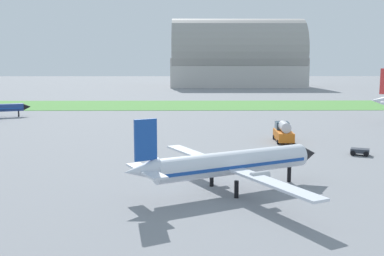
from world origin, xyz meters
name	(u,v)px	position (x,y,z in m)	size (l,w,h in m)	color
ground_plane	(198,166)	(0.00, 0.00, 0.00)	(600.00, 600.00, 0.00)	gray
grass_taxiway_strip	(192,105)	(0.00, 76.83, 0.04)	(360.00, 28.00, 0.08)	#549342
airplane_foreground_turboprop	(230,163)	(2.83, -11.03, 2.83)	(20.60, 23.67, 7.74)	silver
fuel_truck_near_gate	(283,132)	(13.86, 17.25, 1.58)	(2.85, 6.59, 3.29)	orange
baggage_cart_midfield	(360,151)	(22.15, 6.45, 0.57)	(2.88, 2.54, 0.90)	#2D333D
hangar_distant	(237,58)	(22.11, 168.46, 13.30)	(61.55, 30.57, 31.27)	#BCB7B2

